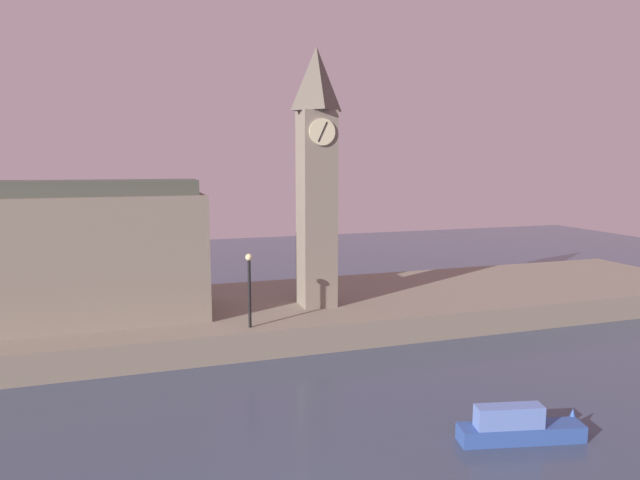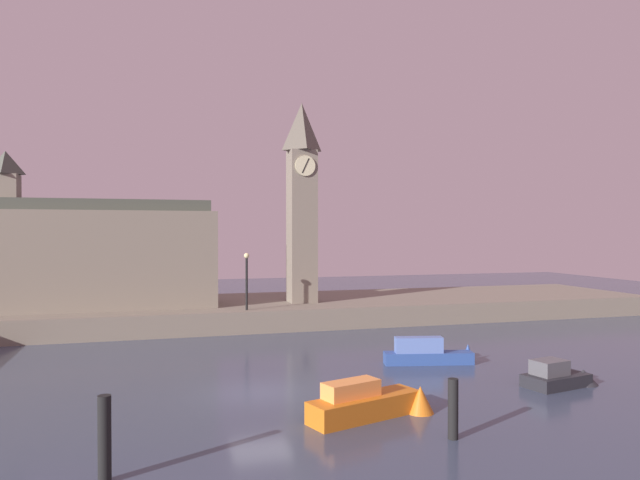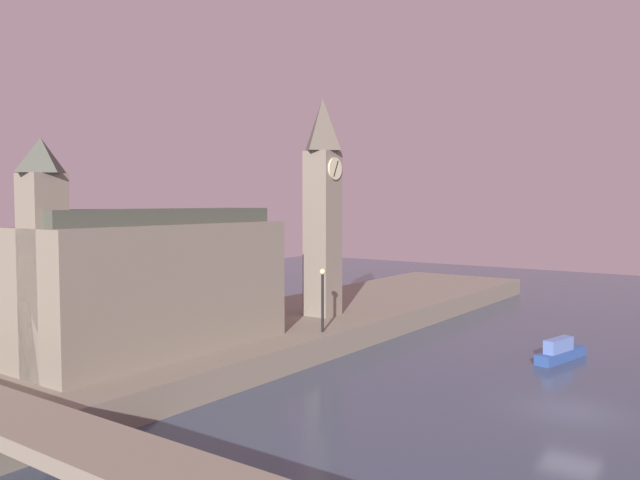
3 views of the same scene
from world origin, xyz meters
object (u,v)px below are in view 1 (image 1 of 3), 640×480
(streetlamp, at_px, (249,282))
(boat_tour_blue, at_px, (527,427))
(clock_tower, at_px, (317,174))
(parliament_hall, at_px, (57,254))

(streetlamp, bearing_deg, boat_tour_blue, -57.22)
(clock_tower, distance_m, streetlamp, 7.88)
(parliament_hall, relative_size, streetlamp, 3.80)
(streetlamp, relative_size, boat_tour_blue, 0.76)
(streetlamp, xyz_separation_m, boat_tour_blue, (7.74, -12.02, -3.41))
(streetlamp, bearing_deg, parliament_hall, 156.64)
(parliament_hall, xyz_separation_m, boat_tour_blue, (17.12, -16.07, -4.69))
(parliament_hall, relative_size, boat_tour_blue, 2.88)
(boat_tour_blue, bearing_deg, clock_tower, 101.17)
(clock_tower, bearing_deg, parliament_hall, 177.24)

